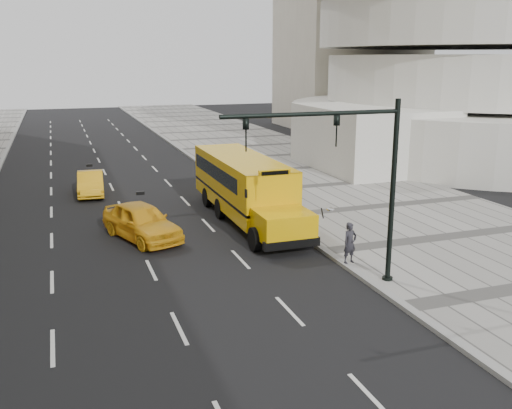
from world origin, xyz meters
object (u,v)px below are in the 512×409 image
object	(u,v)px
traffic_signal	(357,171)
school_bus	(244,183)
pedestrian	(350,243)
taxi_near	(142,221)
taxi_far	(91,183)

from	to	relation	value
traffic_signal	school_bus	bearing A→B (deg)	94.07
pedestrian	traffic_signal	xyz separation A→B (m)	(-0.96, -1.95, 3.15)
school_bus	pedestrian	world-z (taller)	school_bus
taxi_near	taxi_far	world-z (taller)	taxi_near
school_bus	pedestrian	xyz separation A→B (m)	(1.65, -7.77, -0.83)
pedestrian	traffic_signal	size ratio (longest dim) A/B	0.25
taxi_near	school_bus	bearing A→B (deg)	-1.50
school_bus	traffic_signal	bearing A→B (deg)	-85.93
school_bus	taxi_near	world-z (taller)	school_bus
school_bus	taxi_near	distance (m)	5.61
taxi_near	taxi_far	xyz separation A→B (m)	(-1.56, 9.38, -0.13)
taxi_far	pedestrian	size ratio (longest dim) A/B	2.57
taxi_far	school_bus	bearing A→B (deg)	-44.82
pedestrian	taxi_near	bearing A→B (deg)	127.65
traffic_signal	taxi_near	bearing A→B (deg)	126.65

